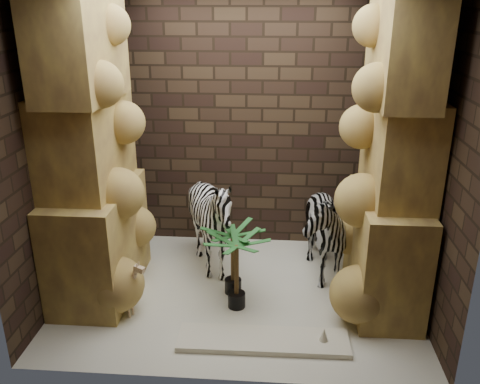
# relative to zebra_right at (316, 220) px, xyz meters

# --- Properties ---
(floor) EXTENTS (3.50, 3.50, 0.00)m
(floor) POSITION_rel_zebra_right_xyz_m (-0.79, -0.46, -0.64)
(floor) COLOR beige
(floor) RESTS_ON ground
(wall_back) EXTENTS (3.50, 0.00, 3.50)m
(wall_back) POSITION_rel_zebra_right_xyz_m (-0.79, 0.79, 0.86)
(wall_back) COLOR #36271A
(wall_back) RESTS_ON ground
(wall_front) EXTENTS (3.50, 0.00, 3.50)m
(wall_front) POSITION_rel_zebra_right_xyz_m (-0.79, -1.71, 0.86)
(wall_front) COLOR #36271A
(wall_front) RESTS_ON ground
(wall_left) EXTENTS (0.00, 3.00, 3.00)m
(wall_left) POSITION_rel_zebra_right_xyz_m (-2.54, -0.46, 0.86)
(wall_left) COLOR #36271A
(wall_left) RESTS_ON ground
(wall_right) EXTENTS (0.00, 3.00, 3.00)m
(wall_right) POSITION_rel_zebra_right_xyz_m (0.96, -0.46, 0.86)
(wall_right) COLOR #36271A
(wall_right) RESTS_ON ground
(rock_pillar_left) EXTENTS (0.68, 1.30, 3.00)m
(rock_pillar_left) POSITION_rel_zebra_right_xyz_m (-2.19, -0.46, 0.86)
(rock_pillar_left) COLOR #DDC057
(rock_pillar_left) RESTS_ON floor
(rock_pillar_right) EXTENTS (0.58, 1.25, 3.00)m
(rock_pillar_right) POSITION_rel_zebra_right_xyz_m (0.63, -0.46, 0.86)
(rock_pillar_right) COLOR #DDC057
(rock_pillar_right) RESTS_ON floor
(zebra_right) EXTENTS (0.78, 1.18, 1.29)m
(zebra_right) POSITION_rel_zebra_right_xyz_m (0.00, 0.00, 0.00)
(zebra_right) COLOR white
(zebra_right) RESTS_ON floor
(zebra_left) EXTENTS (1.33, 1.46, 1.08)m
(zebra_left) POSITION_rel_zebra_right_xyz_m (-1.10, -0.04, -0.10)
(zebra_left) COLOR white
(zebra_left) RESTS_ON floor
(giraffe_toy) EXTENTS (0.33, 0.19, 0.61)m
(giraffe_toy) POSITION_rel_zebra_right_xyz_m (-1.84, -0.90, -0.34)
(giraffe_toy) COLOR beige
(giraffe_toy) RESTS_ON floor
(palm_front) EXTENTS (0.36, 0.36, 0.74)m
(palm_front) POSITION_rel_zebra_right_xyz_m (-0.84, -0.44, -0.27)
(palm_front) COLOR #20702E
(palm_front) RESTS_ON floor
(palm_back) EXTENTS (0.36, 0.36, 0.76)m
(palm_back) POSITION_rel_zebra_right_xyz_m (-0.78, -0.69, -0.26)
(palm_back) COLOR #20702E
(palm_back) RESTS_ON floor
(surfboard) EXTENTS (1.50, 0.38, 0.05)m
(surfboard) POSITION_rel_zebra_right_xyz_m (-0.50, -1.23, -0.62)
(surfboard) COLOR beige
(surfboard) RESTS_ON floor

